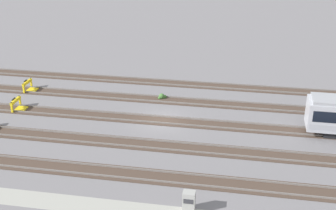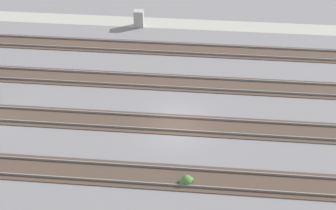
{
  "view_description": "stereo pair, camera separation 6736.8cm",
  "coord_description": "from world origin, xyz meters",
  "px_view_note": "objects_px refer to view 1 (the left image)",
  "views": [
    {
      "loc": [
        7.98,
        -41.49,
        21.13
      ],
      "look_at": [
        0.64,
        0.0,
        1.8
      ],
      "focal_mm": 50.0,
      "sensor_mm": 36.0,
      "label": 1
    },
    {
      "loc": [
        -1.55,
        25.18,
        22.32
      ],
      "look_at": [
        0.64,
        0.0,
        1.8
      ],
      "focal_mm": 50.0,
      "sensor_mm": 36.0,
      "label": 2
    }
  ],
  "objects_px": {
    "weed_clump": "(162,97)",
    "bumper_stop_far_inner_track": "(29,86)",
    "electrical_cabinet": "(189,201)",
    "bumper_stop_middle_track": "(18,105)"
  },
  "relations": [
    {
      "from": "bumper_stop_far_inner_track",
      "to": "weed_clump",
      "type": "distance_m",
      "value": 15.59
    },
    {
      "from": "bumper_stop_middle_track",
      "to": "bumper_stop_far_inner_track",
      "type": "xyz_separation_m",
      "value": [
        -1.1,
        5.06,
        0.0
      ]
    },
    {
      "from": "bumper_stop_middle_track",
      "to": "weed_clump",
      "type": "relative_size",
      "value": 2.18
    },
    {
      "from": "weed_clump",
      "to": "bumper_stop_middle_track",
      "type": "bearing_deg",
      "value": -159.36
    },
    {
      "from": "bumper_stop_far_inner_track",
      "to": "electrical_cabinet",
      "type": "relative_size",
      "value": 1.25
    },
    {
      "from": "bumper_stop_far_inner_track",
      "to": "bumper_stop_middle_track",
      "type": "bearing_deg",
      "value": -77.79
    },
    {
      "from": "bumper_stop_middle_track",
      "to": "electrical_cabinet",
      "type": "relative_size",
      "value": 1.25
    },
    {
      "from": "weed_clump",
      "to": "bumper_stop_far_inner_track",
      "type": "bearing_deg",
      "value": -178.54
    },
    {
      "from": "bumper_stop_middle_track",
      "to": "electrical_cabinet",
      "type": "distance_m",
      "value": 24.51
    },
    {
      "from": "bumper_stop_middle_track",
      "to": "electrical_cabinet",
      "type": "height_order",
      "value": "electrical_cabinet"
    }
  ]
}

